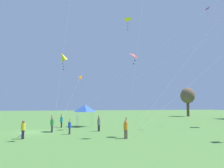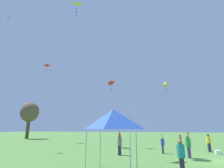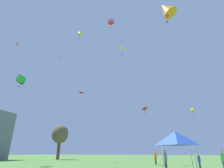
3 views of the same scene
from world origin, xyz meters
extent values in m
cylinder|color=brown|center=(20.33, 34.16, 2.15)|extent=(0.78, 0.78, 4.30)
ellipsoid|color=brown|center=(20.33, 34.16, 6.18)|extent=(4.22, 4.22, 4.69)
cylinder|color=#B7B7BC|center=(-6.55, 5.63, 1.13)|extent=(0.05, 0.05, 2.26)
cylinder|color=#B7B7BC|center=(-4.29, 5.63, 1.13)|extent=(0.05, 0.05, 2.26)
cylinder|color=#B7B7BC|center=(-6.55, 7.89, 1.13)|extent=(0.05, 0.05, 2.26)
cylinder|color=#B7B7BC|center=(-4.29, 7.89, 1.13)|extent=(0.05, 0.05, 2.26)
pyramid|color=blue|center=(-5.42, 6.76, 2.81)|extent=(2.51, 2.51, 1.10)
cube|color=#473860|center=(0.90, 2.07, 0.42)|extent=(0.40, 0.22, 0.84)
cylinder|color=#288E3D|center=(0.90, 2.07, 1.19)|extent=(0.42, 0.42, 0.70)
sphere|color=#896042|center=(0.90, 2.07, 1.66)|extent=(0.26, 0.26, 0.26)
cylinder|color=#896042|center=(0.89, 2.04, 1.76)|extent=(0.16, 0.21, 0.60)
cube|color=#282833|center=(0.96, 7.83, 0.40)|extent=(0.39, 0.21, 0.81)
cylinder|color=slate|center=(0.96, 7.83, 1.14)|extent=(0.41, 0.41, 0.67)
sphere|color=brown|center=(0.96, 7.83, 1.59)|extent=(0.25, 0.25, 0.25)
cylinder|color=brown|center=(0.91, 7.81, 1.69)|extent=(0.24, 0.18, 0.58)
cube|color=brown|center=(7.66, 9.35, 0.43)|extent=(0.41, 0.23, 0.86)
cylinder|color=orange|center=(7.66, 9.35, 1.22)|extent=(0.43, 0.43, 0.71)
sphere|color=tan|center=(7.66, 9.35, 1.69)|extent=(0.27, 0.27, 0.27)
cylinder|color=tan|center=(7.69, 9.38, 1.80)|extent=(0.25, 0.25, 0.62)
cube|color=#473860|center=(3.06, 4.07, 0.36)|extent=(0.34, 0.19, 0.72)
cylinder|color=blue|center=(3.06, 4.07, 1.02)|extent=(0.36, 0.36, 0.59)
sphere|color=tan|center=(3.06, 4.07, 1.41)|extent=(0.23, 0.23, 0.23)
cylinder|color=tan|center=(3.05, 4.08, 1.50)|extent=(0.16, 0.17, 0.51)
cylinder|color=silver|center=(8.13, 16.78, 13.64)|extent=(0.12, 14.61, 27.28)
cone|color=yellow|center=(8.18, 24.08, 27.28)|extent=(1.06, 1.35, 1.45)
sphere|color=black|center=(8.20, 24.04, 26.65)|extent=(0.15, 0.15, 0.15)
sphere|color=black|center=(8.11, 24.02, 26.22)|extent=(0.15, 0.15, 0.15)
sphere|color=black|center=(8.12, 24.14, 25.79)|extent=(0.15, 0.15, 0.15)
sphere|color=black|center=(8.23, 24.10, 25.35)|extent=(0.15, 0.15, 0.15)
cylinder|color=silver|center=(5.00, 7.05, 4.22)|extent=(4.83, 6.72, 8.44)
pyramid|color=red|center=(7.44, 10.43, 8.48)|extent=(0.71, 0.88, 0.72)
sphere|color=black|center=(7.44, 10.46, 7.93)|extent=(0.12, 0.12, 0.12)
sphere|color=black|center=(7.43, 10.33, 7.58)|extent=(0.12, 0.12, 0.12)
cylinder|color=silver|center=(-3.80, 3.54, 13.74)|extent=(8.32, 2.69, 27.47)
cylinder|color=silver|center=(4.21, 19.94, 6.67)|extent=(7.43, 20.55, 13.35)
cube|color=green|center=(0.49, 30.21, 13.35)|extent=(1.68, 1.68, 1.62)
cube|color=black|center=(0.49, 30.21, 12.98)|extent=(1.18, 1.53, 1.08)
sphere|color=black|center=(0.47, 30.13, 12.53)|extent=(0.20, 0.20, 0.20)
sphere|color=black|center=(0.47, 30.25, 11.97)|extent=(0.20, 0.20, 0.20)
cylinder|color=silver|center=(6.66, 1.11, 3.96)|extent=(1.70, 4.08, 7.93)
cone|color=yellow|center=(7.51, 3.14, 7.93)|extent=(0.85, 0.89, 1.04)
sphere|color=black|center=(7.51, 3.18, 7.52)|extent=(0.10, 0.10, 0.10)
sphere|color=black|center=(7.51, 3.09, 7.24)|extent=(0.10, 0.10, 0.10)
sphere|color=black|center=(7.58, 3.20, 6.95)|extent=(0.10, 0.10, 0.10)
sphere|color=black|center=(7.56, 3.18, 6.67)|extent=(0.10, 0.10, 0.10)
cylinder|color=silver|center=(9.15, 12.24, 7.13)|extent=(6.73, 25.18, 14.26)
pyramid|color=red|center=(12.52, 24.83, 14.32)|extent=(1.19, 1.25, 0.32)
sphere|color=orange|center=(12.58, 24.89, 13.66)|extent=(0.15, 0.15, 0.15)
sphere|color=orange|center=(12.55, 24.87, 13.25)|extent=(0.15, 0.15, 0.15)
sphere|color=orange|center=(12.44, 24.86, 12.84)|extent=(0.15, 0.15, 0.15)
cylinder|color=silver|center=(2.56, 19.58, 9.17)|extent=(9.83, 19.76, 18.34)
pyramid|color=pink|center=(-2.33, 29.47, 18.37)|extent=(0.53, 0.53, 0.43)
sphere|color=white|center=(-2.30, 29.41, 18.03)|extent=(0.08, 0.08, 0.08)
sphere|color=white|center=(-2.37, 29.41, 17.82)|extent=(0.08, 0.08, 0.08)
cylinder|color=silver|center=(-2.82, 7.74, 7.81)|extent=(4.90, 8.89, 15.62)
pyramid|color=yellow|center=(-0.39, 12.16, 15.69)|extent=(1.22, 1.32, 0.53)
sphere|color=blue|center=(-0.35, 12.22, 14.98)|extent=(0.16, 0.16, 0.16)
sphere|color=blue|center=(-0.41, 12.21, 14.53)|extent=(0.16, 0.16, 0.16)
sphere|color=blue|center=(-0.39, 12.14, 14.09)|extent=(0.16, 0.16, 0.16)
cylinder|color=silver|center=(1.44, 12.99, 8.75)|extent=(0.73, 21.70, 17.51)
pyramid|color=purple|center=(1.79, 23.82, 17.55)|extent=(0.87, 0.76, 0.44)
sphere|color=pink|center=(1.78, 23.82, 17.08)|extent=(0.10, 0.10, 0.10)
sphere|color=pink|center=(1.78, 23.86, 16.79)|extent=(0.10, 0.10, 0.10)
sphere|color=pink|center=(1.77, 23.89, 16.50)|extent=(0.10, 0.10, 0.10)
cylinder|color=silver|center=(-9.10, 4.75, 4.40)|extent=(9.07, 4.09, 8.81)
cone|color=orange|center=(-13.63, 6.80, 8.81)|extent=(1.08, 1.31, 1.22)
sphere|color=purple|center=(-13.64, 6.77, 8.32)|extent=(0.12, 0.12, 0.12)
sphere|color=purple|center=(-13.60, 6.83, 7.99)|extent=(0.12, 0.12, 0.12)
cylinder|color=silver|center=(4.37, 12.04, 11.21)|extent=(5.90, 4.76, 22.42)
cube|color=pink|center=(1.42, 14.42, 22.42)|extent=(1.23, 1.07, 0.89)
cube|color=red|center=(1.42, 14.42, 22.12)|extent=(1.07, 0.93, 0.37)
sphere|color=red|center=(1.40, 14.37, 21.76)|extent=(0.16, 0.16, 0.16)
sphere|color=red|center=(1.46, 14.48, 21.31)|extent=(0.16, 0.16, 0.16)
camera|label=1|loc=(28.67, 2.93, 3.29)|focal=35.00mm
camera|label=2|loc=(-15.22, 4.20, 2.29)|focal=28.00mm
camera|label=3|loc=(-21.30, 7.50, 1.73)|focal=28.00mm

